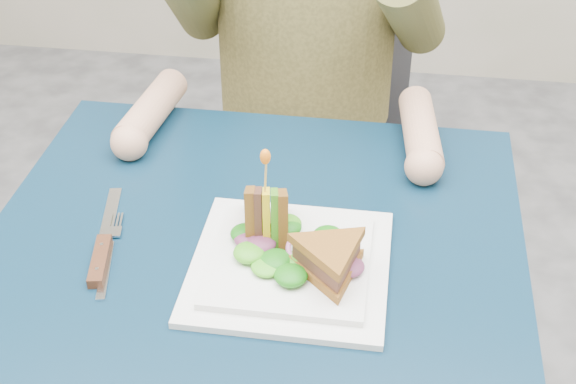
% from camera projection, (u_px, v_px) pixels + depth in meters
% --- Properties ---
extents(table, '(0.75, 0.75, 0.73)m').
position_uv_depth(table, '(250.00, 297.00, 1.14)').
color(table, '#081E30').
rests_on(table, ground).
extents(chair, '(0.42, 0.40, 0.93)m').
position_uv_depth(chair, '(310.00, 116.00, 1.76)').
color(chair, '#47474C').
rests_on(chair, ground).
extents(plate, '(0.26, 0.26, 0.02)m').
position_uv_depth(plate, '(290.00, 264.00, 1.06)').
color(plate, white).
rests_on(plate, table).
extents(sandwich_flat, '(0.17, 0.17, 0.05)m').
position_uv_depth(sandwich_flat, '(330.00, 260.00, 1.01)').
color(sandwich_flat, brown).
rests_on(sandwich_flat, plate).
extents(sandwich_upright, '(0.08, 0.13, 0.13)m').
position_uv_depth(sandwich_upright, '(266.00, 214.00, 1.07)').
color(sandwich_upright, brown).
rests_on(sandwich_upright, plate).
extents(fork, '(0.05, 0.18, 0.01)m').
position_uv_depth(fork, '(108.00, 256.00, 1.08)').
color(fork, silver).
rests_on(fork, table).
extents(knife, '(0.06, 0.22, 0.02)m').
position_uv_depth(knife, '(102.00, 252.00, 1.08)').
color(knife, silver).
rests_on(knife, table).
extents(toothpick, '(0.01, 0.01, 0.06)m').
position_uv_depth(toothpick, '(266.00, 175.00, 1.04)').
color(toothpick, tan).
rests_on(toothpick, sandwich_upright).
extents(toothpick_frill, '(0.01, 0.01, 0.02)m').
position_uv_depth(toothpick_frill, '(265.00, 157.00, 1.02)').
color(toothpick_frill, orange).
rests_on(toothpick_frill, sandwich_upright).
extents(lettuce_spill, '(0.15, 0.13, 0.02)m').
position_uv_depth(lettuce_spill, '(295.00, 247.00, 1.05)').
color(lettuce_spill, '#337A14').
rests_on(lettuce_spill, plate).
extents(onion_ring, '(0.04, 0.04, 0.02)m').
position_uv_depth(onion_ring, '(302.00, 248.00, 1.05)').
color(onion_ring, '#9E4C7A').
rests_on(onion_ring, plate).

